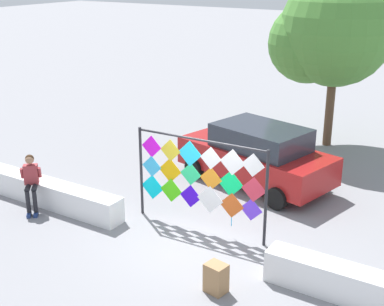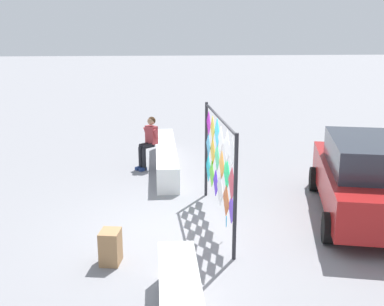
% 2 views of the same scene
% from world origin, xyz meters
% --- Properties ---
extents(ground, '(120.00, 120.00, 0.00)m').
position_xyz_m(ground, '(0.00, 0.00, 0.00)').
color(ground, gray).
extents(plaza_ledge_left, '(4.74, 0.57, 0.67)m').
position_xyz_m(plaza_ledge_left, '(-4.38, -0.33, 0.33)').
color(plaza_ledge_left, white).
rests_on(plaza_ledge_left, ground).
extents(kite_display_rack, '(3.43, 0.21, 2.31)m').
position_xyz_m(kite_display_rack, '(-0.27, 0.67, 1.40)').
color(kite_display_rack, '#232328').
rests_on(kite_display_rack, ground).
extents(seated_vendor, '(0.70, 0.73, 1.51)m').
position_xyz_m(seated_vendor, '(-4.42, -0.81, 0.89)').
color(seated_vendor, black).
rests_on(seated_vendor, ground).
extents(parked_car, '(4.86, 2.98, 1.76)m').
position_xyz_m(parked_car, '(-0.34, 3.95, 0.89)').
color(parked_car, maroon).
rests_on(parked_car, ground).
extents(cardboard_box_large, '(0.46, 0.40, 0.61)m').
position_xyz_m(cardboard_box_large, '(1.39, -1.44, 0.30)').
color(cardboard_box_large, '#9E754C').
rests_on(cardboard_box_large, ground).
extents(tree_palm_like, '(4.12, 3.79, 5.92)m').
position_xyz_m(tree_palm_like, '(0.05, 8.40, 3.89)').
color(tree_palm_like, brown).
rests_on(tree_palm_like, ground).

